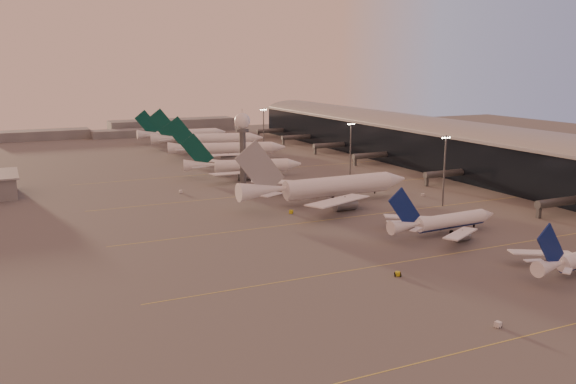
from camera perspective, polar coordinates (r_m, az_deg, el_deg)
name	(u,v)px	position (r m, az deg, el deg)	size (l,w,h in m)	color
ground	(407,278)	(146.72, 11.09, -7.86)	(700.00, 700.00, 0.00)	#4C4A4A
taxiway_markings	(381,213)	(207.18, 8.70, -1.91)	(180.00, 185.25, 0.02)	#D9C94C
terminal	(458,148)	(294.26, 15.59, 3.97)	(57.00, 362.00, 23.04)	black
radar_tower	(242,134)	(248.43, -4.28, 5.40)	(6.40, 6.40, 31.10)	#505257
mast_b	(444,167)	(218.39, 14.43, 2.24)	(3.60, 0.56, 25.00)	#505257
mast_c	(350,149)	(259.98, 5.87, 4.06)	(3.60, 0.56, 25.00)	#505257
mast_d	(264,129)	(338.94, -2.30, 5.95)	(3.60, 0.56, 25.00)	#505257
distant_horizon	(136,128)	(446.41, -14.04, 5.79)	(165.00, 37.50, 9.00)	slate
narrowbody_mid	(444,224)	(183.93, 14.39, -2.91)	(40.16, 32.02, 15.68)	white
widebody_white	(327,191)	(219.16, 3.71, 0.10)	(69.09, 55.35, 24.30)	white
greentail_a	(244,168)	(271.54, -4.16, 2.23)	(52.09, 41.50, 19.39)	white
greentail_b	(228,151)	(320.78, -5.64, 3.81)	(61.05, 48.64, 22.74)	white
greentail_c	(208,142)	(359.13, -7.47, 4.68)	(64.98, 51.84, 24.06)	white
greentail_d	(183,136)	(394.97, -9.80, 5.18)	(58.13, 46.90, 21.10)	white
gsv_truck_a	(500,321)	(124.99, 19.20, -11.33)	(6.14, 3.30, 2.35)	silver
gsv_tug_mid	(398,274)	(147.08, 10.23, -7.56)	(4.15, 3.66, 1.02)	gold
gsv_truck_b	(440,215)	(202.23, 14.06, -2.11)	(6.34, 2.83, 2.48)	silver
gsv_truck_c	(292,210)	(203.47, 0.34, -1.67)	(5.75, 5.89, 2.45)	gold
gsv_catering_b	(424,191)	(234.92, 12.57, 0.09)	(5.20, 3.00, 4.01)	silver
gsv_tug_far	(260,192)	(234.64, -2.62, -0.03)	(2.61, 3.55, 0.91)	silver
gsv_truck_d	(180,190)	(239.22, -10.04, 0.20)	(2.33, 5.83, 2.33)	silver
gsv_tug_hangar	(267,164)	(300.04, -1.94, 2.61)	(3.58, 2.78, 0.90)	gold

